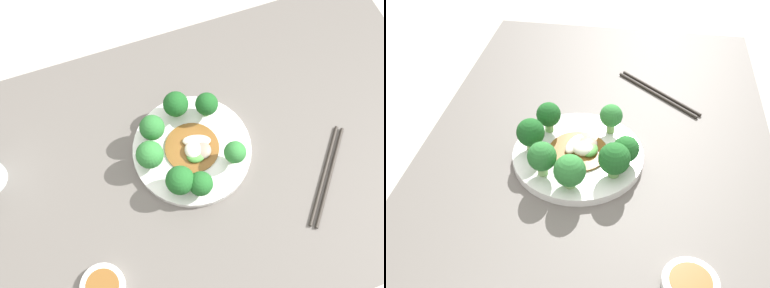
{
  "view_description": "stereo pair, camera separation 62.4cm",
  "coord_description": "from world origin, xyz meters",
  "views": [
    {
      "loc": [
        -0.15,
        -0.32,
        1.61
      ],
      "look_at": [
        -0.03,
        0.03,
        0.79
      ],
      "focal_mm": 42.0,
      "sensor_mm": 36.0,
      "label": 1
    },
    {
      "loc": [
        -0.65,
        -0.07,
        1.32
      ],
      "look_at": [
        -0.03,
        0.03,
        0.79
      ],
      "focal_mm": 42.0,
      "sensor_mm": 36.0,
      "label": 2
    }
  ],
  "objects": [
    {
      "name": "broccoli_northeast",
      "position": [
        0.03,
        0.1,
        0.8
      ],
      "size": [
        0.05,
        0.05,
        0.06
      ],
      "color": "#70A356",
      "rests_on": "plate"
    },
    {
      "name": "broccoli_southeast",
      "position": [
        0.04,
        -0.02,
        0.8
      ],
      "size": [
        0.04,
        0.04,
        0.06
      ],
      "color": "#7AAD5B",
      "rests_on": "plate"
    },
    {
      "name": "broccoli_southwest",
      "position": [
        -0.08,
        -0.04,
        0.8
      ],
      "size": [
        0.06,
        0.06,
        0.07
      ],
      "color": "#70A356",
      "rests_on": "plate"
    },
    {
      "name": "broccoli_north",
      "position": [
        -0.03,
        0.12,
        0.81
      ],
      "size": [
        0.05,
        0.05,
        0.07
      ],
      "color": "#7AAD5B",
      "rests_on": "plate"
    },
    {
      "name": "broccoli_northwest",
      "position": [
        -0.09,
        0.08,
        0.81
      ],
      "size": [
        0.05,
        0.05,
        0.07
      ],
      "color": "#89B76B",
      "rests_on": "plate"
    },
    {
      "name": "stirfry_center",
      "position": [
        -0.02,
        0.03,
        0.77
      ],
      "size": [
        0.11,
        0.11,
        0.02
      ],
      "color": "brown",
      "rests_on": "plate"
    },
    {
      "name": "sauce_dish",
      "position": [
        -0.27,
        -0.17,
        0.76
      ],
      "size": [
        0.08,
        0.08,
        0.02
      ],
      "color": "white",
      "rests_on": "table"
    },
    {
      "name": "plate",
      "position": [
        -0.03,
        0.03,
        0.76
      ],
      "size": [
        0.25,
        0.25,
        0.02
      ],
      "color": "white",
      "rests_on": "table"
    },
    {
      "name": "broccoli_west",
      "position": [
        -0.11,
        0.03,
        0.8
      ],
      "size": [
        0.06,
        0.06,
        0.06
      ],
      "color": "#89B76B",
      "rests_on": "plate"
    },
    {
      "name": "table",
      "position": [
        0.0,
        0.0,
        0.38
      ],
      "size": [
        1.06,
        0.68,
        0.75
      ],
      "color": "#5B5651",
      "rests_on": "ground_plane"
    },
    {
      "name": "chopsticks",
      "position": [
        0.21,
        -0.11,
        0.75
      ],
      "size": [
        0.16,
        0.19,
        0.01
      ],
      "color": "#2D2823",
      "rests_on": "table"
    },
    {
      "name": "broccoli_south",
      "position": [
        -0.04,
        -0.06,
        0.8
      ],
      "size": [
        0.05,
        0.05,
        0.06
      ],
      "color": "#89B76B",
      "rests_on": "plate"
    }
  ]
}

